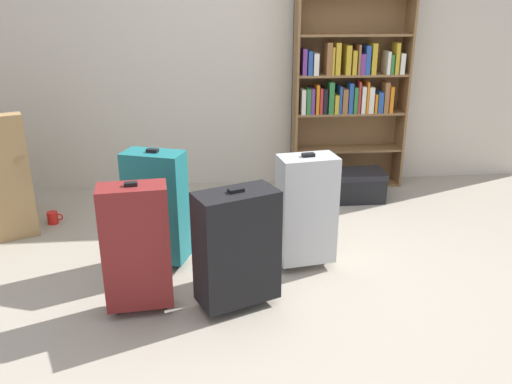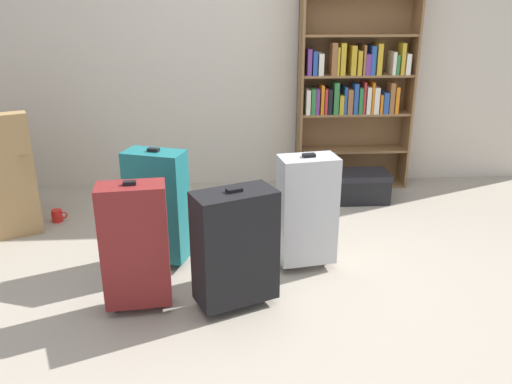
% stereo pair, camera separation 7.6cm
% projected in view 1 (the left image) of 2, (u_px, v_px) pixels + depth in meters
% --- Properties ---
extents(ground_plane, '(9.44, 9.44, 0.00)m').
position_uv_depth(ground_plane, '(283.00, 298.00, 3.06)').
color(ground_plane, '#9E9384').
extents(back_wall, '(5.39, 0.10, 2.60)m').
position_uv_depth(back_wall, '(252.00, 39.00, 4.55)').
color(back_wall, beige).
rests_on(back_wall, ground).
extents(bookshelf, '(0.99, 0.25, 2.00)m').
position_uv_depth(bookshelf, '(350.00, 64.00, 4.53)').
color(bookshelf, brown).
rests_on(bookshelf, ground).
extents(mug, '(0.12, 0.08, 0.10)m').
position_uv_depth(mug, '(53.00, 218.00, 4.04)').
color(mug, red).
rests_on(mug, ground).
extents(storage_box, '(0.46, 0.29, 0.26)m').
position_uv_depth(storage_box, '(357.00, 185.00, 4.49)').
color(storage_box, black).
rests_on(storage_box, ground).
extents(suitcase_silver, '(0.38, 0.26, 0.76)m').
position_uv_depth(suitcase_silver, '(306.00, 209.00, 3.30)').
color(suitcase_silver, '#B7BABF').
rests_on(suitcase_silver, ground).
extents(suitcase_black, '(0.49, 0.38, 0.71)m').
position_uv_depth(suitcase_black, '(237.00, 247.00, 2.86)').
color(suitcase_black, black).
rests_on(suitcase_black, ground).
extents(suitcase_teal, '(0.41, 0.31, 0.78)m').
position_uv_depth(suitcase_teal, '(156.00, 207.00, 3.31)').
color(suitcase_teal, '#19666B').
rests_on(suitcase_teal, ground).
extents(suitcase_dark_red, '(0.37, 0.22, 0.76)m').
position_uv_depth(suitcase_dark_red, '(136.00, 247.00, 2.81)').
color(suitcase_dark_red, maroon).
rests_on(suitcase_dark_red, ground).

